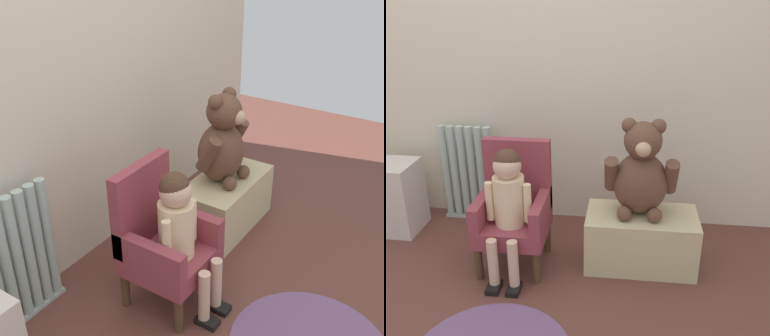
% 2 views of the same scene
% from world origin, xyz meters
% --- Properties ---
extents(back_wall, '(3.80, 0.05, 2.40)m').
position_xyz_m(back_wall, '(0.00, 1.18, 1.20)').
color(back_wall, beige).
rests_on(back_wall, ground_plane).
extents(radiator, '(0.37, 0.05, 0.67)m').
position_xyz_m(radiator, '(-0.42, 1.06, 0.33)').
color(radiator, '#A6BBB3').
rests_on(radiator, ground_plane).
extents(child_armchair, '(0.39, 0.38, 0.72)m').
position_xyz_m(child_armchair, '(0.03, 0.59, 0.34)').
color(child_armchair, brown).
rests_on(child_armchair, ground_plane).
extents(child_figure, '(0.25, 0.35, 0.73)m').
position_xyz_m(child_figure, '(0.03, 0.48, 0.48)').
color(child_figure, beige).
rests_on(child_figure, ground_plane).
extents(low_bench, '(0.63, 0.34, 0.32)m').
position_xyz_m(low_bench, '(0.76, 0.64, 0.16)').
color(low_bench, '#C4B584').
rests_on(low_bench, ground_plane).
extents(large_teddy_bear, '(0.40, 0.28, 0.55)m').
position_xyz_m(large_teddy_bear, '(0.74, 0.66, 0.57)').
color(large_teddy_bear, brown).
rests_on(large_teddy_bear, low_bench).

